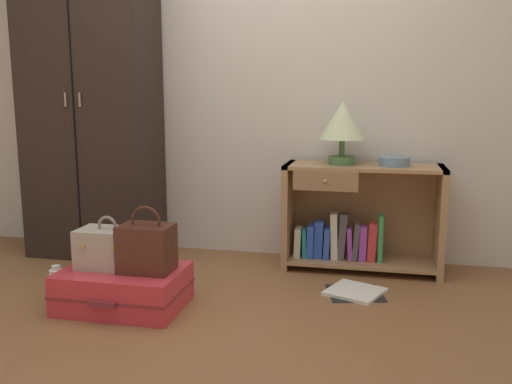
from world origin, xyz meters
TOP-DOWN VIEW (x-y plane):
  - ground_plane at (0.00, 0.00)m, footprint 9.00×9.00m
  - back_wall at (0.00, 1.50)m, footprint 6.40×0.10m
  - wardrobe at (-1.09, 1.20)m, footprint 0.86×0.47m
  - bookshelf at (0.70, 1.25)m, footprint 0.98×0.39m
  - table_lamp at (0.60, 1.24)m, footprint 0.29×0.29m
  - bowl at (0.92, 1.23)m, footprint 0.19×0.19m
  - suitcase_large at (-0.46, 0.30)m, footprint 0.63×0.47m
  - train_case at (-0.54, 0.31)m, footprint 0.31×0.21m
  - handbag at (-0.32, 0.30)m, footprint 0.27×0.19m
  - bottle at (-0.88, 0.35)m, footprint 0.08×0.08m
  - open_book_on_floor at (0.72, 0.77)m, footprint 0.37×0.36m

SIDE VIEW (x-z plane):
  - ground_plane at x=0.00m, z-range 0.00..0.00m
  - open_book_on_floor at x=0.72m, z-range 0.00..0.02m
  - bottle at x=-0.88m, z-range -0.01..0.18m
  - suitcase_large at x=-0.46m, z-range 0.00..0.21m
  - train_case at x=-0.54m, z-range 0.17..0.45m
  - bookshelf at x=0.70m, z-range -0.01..0.66m
  - handbag at x=-0.32m, z-range 0.16..0.50m
  - bowl at x=0.92m, z-range 0.67..0.73m
  - table_lamp at x=0.60m, z-range 0.73..1.13m
  - wardrobe at x=-1.09m, z-range 0.00..2.14m
  - back_wall at x=0.00m, z-range 0.00..2.60m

